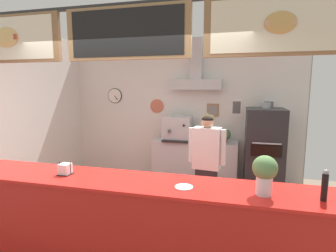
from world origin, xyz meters
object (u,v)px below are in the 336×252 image
object	(u,v)px
napkin_holder	(65,169)
basil_vase	(265,173)
pepper_grinder	(325,185)
pizza_oven	(264,153)
condiment_plate	(184,187)
shop_worker	(207,166)
potted_basil	(197,135)
potted_thyme	(224,135)
espresso_machine	(178,128)

from	to	relation	value
napkin_holder	basil_vase	bearing A→B (deg)	-1.36
pepper_grinder	pizza_oven	bearing A→B (deg)	95.17
condiment_plate	basil_vase	bearing A→B (deg)	1.15
condiment_plate	pepper_grinder	distance (m)	1.21
pizza_oven	basil_vase	size ratio (longest dim) A/B	4.81
shop_worker	pepper_grinder	world-z (taller)	shop_worker
potted_basil	condiment_plate	size ratio (longest dim) A/B	1.19
potted_thyme	pepper_grinder	size ratio (longest dim) A/B	0.99
napkin_holder	pizza_oven	bearing A→B (deg)	47.55
shop_worker	potted_basil	size ratio (longest dim) A/B	7.61
potted_basil	pepper_grinder	distance (m)	3.21
napkin_holder	pepper_grinder	world-z (taller)	pepper_grinder
condiment_plate	espresso_machine	bearing A→B (deg)	103.47
pepper_grinder	basil_vase	bearing A→B (deg)	179.26
espresso_machine	potted_basil	world-z (taller)	espresso_machine
shop_worker	potted_basil	world-z (taller)	shop_worker
potted_basil	shop_worker	bearing A→B (deg)	-76.51
pizza_oven	potted_basil	bearing A→B (deg)	167.67
pizza_oven	potted_thyme	xyz separation A→B (m)	(-0.72, 0.22, 0.26)
shop_worker	espresso_machine	size ratio (longest dim) A/B	2.81
condiment_plate	pizza_oven	bearing A→B (deg)	69.44
potted_basil	basil_vase	world-z (taller)	basil_vase
pizza_oven	potted_basil	world-z (taller)	pizza_oven
potted_basil	basil_vase	distance (m)	3.02
shop_worker	pepper_grinder	bearing A→B (deg)	136.33
pizza_oven	napkin_holder	world-z (taller)	pizza_oven
napkin_holder	condiment_plate	bearing A→B (deg)	-2.71
espresso_machine	condiment_plate	distance (m)	2.88
pepper_grinder	espresso_machine	bearing A→B (deg)	123.82
napkin_holder	basil_vase	distance (m)	2.06
espresso_machine	pepper_grinder	world-z (taller)	espresso_machine
potted_thyme	condiment_plate	size ratio (longest dim) A/B	1.55
pizza_oven	condiment_plate	distance (m)	2.77
pizza_oven	potted_thyme	size ratio (longest dim) A/B	6.36
espresso_machine	potted_thyme	world-z (taller)	espresso_machine
condiment_plate	shop_worker	bearing A→B (deg)	87.20
pizza_oven	napkin_holder	bearing A→B (deg)	-132.45
pizza_oven	pepper_grinder	size ratio (longest dim) A/B	6.32
potted_thyme	potted_basil	xyz separation A→B (m)	(-0.53, 0.05, -0.03)
potted_basil	condiment_plate	bearing A→B (deg)	-84.36
shop_worker	condiment_plate	distance (m)	1.41
napkin_holder	basil_vase	xyz separation A→B (m)	(2.05, -0.05, 0.14)
pizza_oven	shop_worker	distance (m)	1.49
basil_vase	pepper_grinder	world-z (taller)	basil_vase
shop_worker	potted_basil	distance (m)	1.51
napkin_holder	condiment_plate	world-z (taller)	napkin_holder
espresso_machine	shop_worker	bearing A→B (deg)	-62.27
napkin_holder	condiment_plate	xyz separation A→B (m)	(1.33, -0.06, -0.05)
pizza_oven	condiment_plate	world-z (taller)	pizza_oven
shop_worker	condiment_plate	size ratio (longest dim) A/B	9.09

